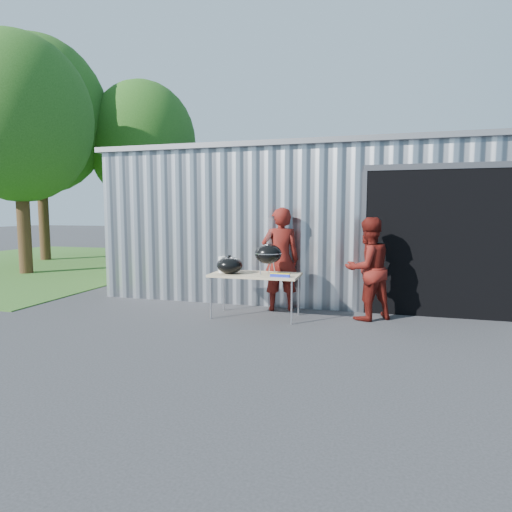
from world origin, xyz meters
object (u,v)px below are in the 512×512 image
(folding_table, at_px, (255,276))
(kettle_grill, at_px, (268,249))
(person_cook, at_px, (280,259))
(person_bystander, at_px, (368,269))

(folding_table, distance_m, kettle_grill, 0.51)
(person_cook, xyz_separation_m, person_bystander, (1.54, -0.25, -0.08))
(person_cook, bearing_deg, folding_table, 45.51)
(folding_table, xyz_separation_m, person_cook, (0.30, 0.61, 0.23))
(kettle_grill, distance_m, person_cook, 0.63)
(folding_table, relative_size, person_cook, 0.80)
(kettle_grill, relative_size, person_cook, 0.50)
(folding_table, height_order, person_bystander, person_bystander)
(folding_table, height_order, kettle_grill, kettle_grill)
(person_cook, bearing_deg, kettle_grill, 63.29)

